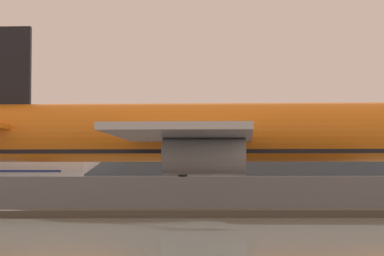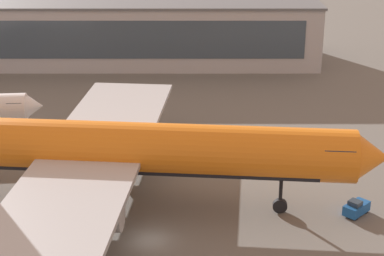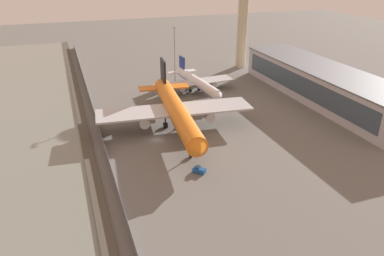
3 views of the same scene
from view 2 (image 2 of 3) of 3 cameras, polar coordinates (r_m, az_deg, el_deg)
ground_plane at (r=66.38m, az=-3.60°, el=-9.92°), size 500.00×500.00×0.00m
cargo_jet_orange at (r=70.52m, az=-7.20°, el=-1.90°), size 58.49×50.15×17.75m
baggage_tug at (r=72.76m, az=14.55°, el=-6.91°), size 3.39×3.40×1.80m
terminal_building at (r=130.87m, az=-7.85°, el=8.67°), size 85.40×20.86×12.38m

